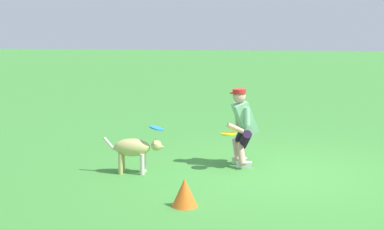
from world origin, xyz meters
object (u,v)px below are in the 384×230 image
Objects in this scene: person at (243,125)px; frisbee_held at (228,134)px; training_cone at (185,192)px; frisbee_flying at (157,128)px; dog at (135,149)px.

frisbee_held is (0.22, 0.32, -0.09)m from person.
frisbee_flying is at bearing -68.08° from training_cone.
dog is (1.69, 0.63, -0.30)m from person.
frisbee_held is (-1.47, -0.31, 0.21)m from dog.
frisbee_held is at bearing -105.49° from training_cone.
frisbee_held is at bearing 12.24° from dog.
frisbee_flying is (1.34, 0.63, 0.04)m from person.
frisbee_flying is 1.73m from training_cone.
dog is 4.38× the size of frisbee_flying.
frisbee_flying is 1.17m from frisbee_held.
frisbee_held is 0.66× the size of training_cone.
person is at bearing -124.89° from frisbee_held.
person is 2.33m from training_cone.
frisbee_held reaches higher than dog.
person is at bearing -108.73° from training_cone.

